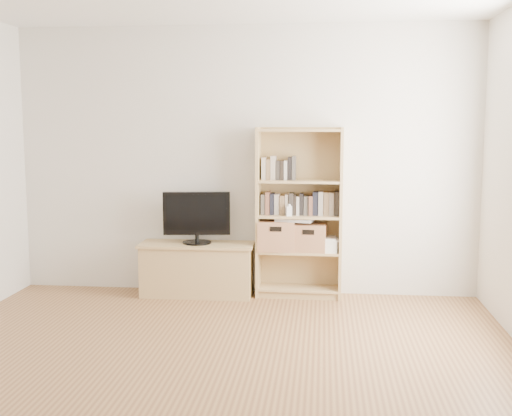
# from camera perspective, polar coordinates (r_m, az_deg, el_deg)

# --- Properties ---
(floor) EXTENTS (4.50, 5.00, 0.01)m
(floor) POSITION_cam_1_polar(r_m,az_deg,el_deg) (4.14, -5.30, -16.25)
(floor) COLOR brown
(floor) RESTS_ON ground
(back_wall) EXTENTS (4.50, 0.02, 2.60)m
(back_wall) POSITION_cam_1_polar(r_m,az_deg,el_deg) (6.27, -0.98, 4.20)
(back_wall) COLOR silver
(back_wall) RESTS_ON floor
(tv_stand) EXTENTS (1.07, 0.41, 0.49)m
(tv_stand) POSITION_cam_1_polar(r_m,az_deg,el_deg) (6.30, -5.24, -5.54)
(tv_stand) COLOR tan
(tv_stand) RESTS_ON floor
(bookshelf) EXTENTS (0.82, 0.30, 1.63)m
(bookshelf) POSITION_cam_1_polar(r_m,az_deg,el_deg) (6.13, 3.86, -0.45)
(bookshelf) COLOR tan
(bookshelf) RESTS_ON floor
(television) EXTENTS (0.64, 0.13, 0.50)m
(television) POSITION_cam_1_polar(r_m,az_deg,el_deg) (6.20, -5.30, -0.87)
(television) COLOR black
(television) RESTS_ON tv_stand
(books_row_mid) EXTENTS (0.91, 0.23, 0.24)m
(books_row_mid) POSITION_cam_1_polar(r_m,az_deg,el_deg) (6.14, 3.88, 0.52)
(books_row_mid) COLOR #4D4843
(books_row_mid) RESTS_ON bookshelf
(books_row_upper) EXTENTS (0.37, 0.15, 0.19)m
(books_row_upper) POSITION_cam_1_polar(r_m,az_deg,el_deg) (6.12, 2.21, 3.43)
(books_row_upper) COLOR #4D4843
(books_row_upper) RESTS_ON bookshelf
(baby_monitor) EXTENTS (0.05, 0.04, 0.09)m
(baby_monitor) POSITION_cam_1_polar(r_m,az_deg,el_deg) (6.04, 2.97, -0.28)
(baby_monitor) COLOR white
(baby_monitor) RESTS_ON bookshelf
(basket_left) EXTENTS (0.36, 0.30, 0.29)m
(basket_left) POSITION_cam_1_polar(r_m,az_deg,el_deg) (6.18, 1.83, -2.43)
(basket_left) COLOR #AB744D
(basket_left) RESTS_ON bookshelf
(basket_right) EXTENTS (0.33, 0.28, 0.26)m
(basket_right) POSITION_cam_1_polar(r_m,az_deg,el_deg) (6.16, 4.77, -2.60)
(basket_right) COLOR #AB744D
(basket_right) RESTS_ON bookshelf
(laptop) EXTENTS (0.38, 0.30, 0.03)m
(laptop) POSITION_cam_1_polar(r_m,az_deg,el_deg) (6.13, 3.51, -1.02)
(laptop) COLOR silver
(laptop) RESTS_ON basket_left
(magazine_stack) EXTENTS (0.17, 0.24, 0.11)m
(magazine_stack) POSITION_cam_1_polar(r_m,az_deg,el_deg) (6.17, 6.44, -3.32)
(magazine_stack) COLOR silver
(magazine_stack) RESTS_ON bookshelf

